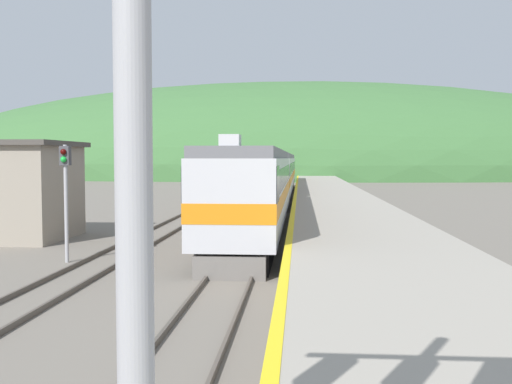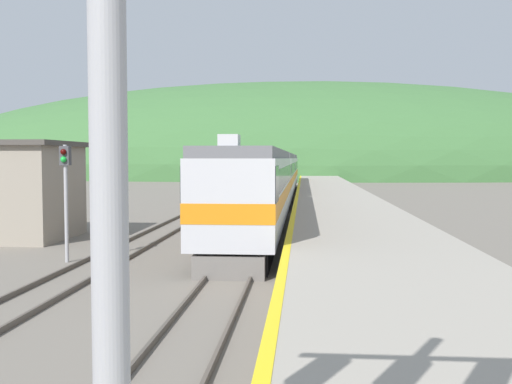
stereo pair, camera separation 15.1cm
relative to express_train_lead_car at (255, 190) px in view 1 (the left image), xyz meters
The scene contains 9 objects.
track_main 39.94m from the express_train_lead_car, 90.00° to the left, with size 1.52×180.00×0.16m.
track_siding 40.25m from the express_train_lead_car, 97.14° to the left, with size 1.52×180.00×0.16m.
platform 20.51m from the express_train_lead_car, 76.60° to the left, with size 6.00×140.00×1.08m.
distant_hills 105.87m from the express_train_lead_car, 90.00° to the left, with size 178.88×80.50×40.92m.
station_shed 11.85m from the express_train_lead_car, behind, with size 6.15×5.72×4.68m.
express_train_lead_car is the anchor object (origin of this frame).
carriage_second 21.96m from the express_train_lead_car, 90.00° to the left, with size 3.01×19.66×4.26m.
carriage_third 42.50m from the express_train_lead_car, 90.00° to the left, with size 3.01×19.66×4.26m.
signal_post_siding 10.16m from the express_train_lead_car, 129.25° to the right, with size 0.36×0.42×4.37m.
Camera 1 is at (2.23, 0.82, 3.87)m, focal length 42.00 mm.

